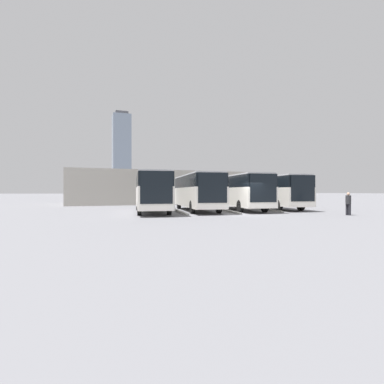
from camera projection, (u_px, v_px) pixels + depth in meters
ground_plane at (248, 215)px, 23.28m from camera, size 600.00×600.00×0.00m
bus_0 at (272, 191)px, 31.30m from camera, size 4.22×11.75×3.34m
curb_divider_0 at (264, 209)px, 28.97m from camera, size 1.33×7.28×0.15m
bus_1 at (238, 191)px, 29.27m from camera, size 4.22×11.75×3.34m
curb_divider_1 at (226, 211)px, 26.94m from camera, size 1.33×7.28×0.15m
bus_2 at (197, 191)px, 27.89m from camera, size 4.22×11.75×3.34m
curb_divider_2 at (180, 212)px, 25.56m from camera, size 1.33×7.28×0.15m
bus_3 at (151, 191)px, 26.13m from camera, size 4.22×11.75×3.34m
pedestrian at (348, 203)px, 22.65m from camera, size 0.43×0.43×1.73m
station_building at (166, 188)px, 47.13m from camera, size 28.86×15.44×4.77m
office_tower at (121, 154)px, 239.34m from camera, size 14.01×14.01×65.57m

